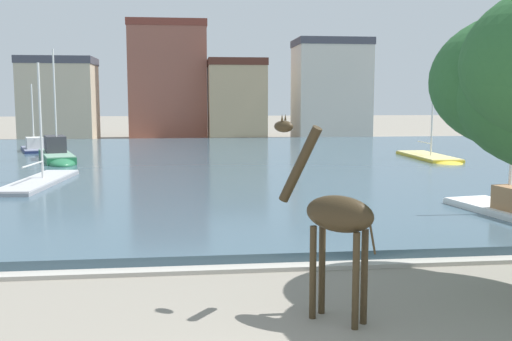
{
  "coord_description": "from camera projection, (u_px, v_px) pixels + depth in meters",
  "views": [
    {
      "loc": [
        -1.52,
        -8.08,
        4.62
      ],
      "look_at": [
        0.77,
        11.56,
        2.2
      ],
      "focal_mm": 41.4,
      "sensor_mm": 36.0,
      "label": 1
    }
  ],
  "objects": [
    {
      "name": "sailboat_white",
      "position": [
        510.0,
        212.0,
        21.73
      ],
      "size": [
        3.12,
        7.39,
        5.71
      ],
      "color": "white",
      "rests_on": "ground"
    },
    {
      "name": "sailboat_navy",
      "position": [
        34.0,
        149.0,
        48.31
      ],
      "size": [
        3.56,
        6.42,
        5.78
      ],
      "color": "navy",
      "rests_on": "ground"
    },
    {
      "name": "quay_edge_coping",
      "position": [
        246.0,
        269.0,
        15.91
      ],
      "size": [
        82.83,
        0.5,
        0.12
      ],
      "primitive_type": "cube",
      "color": "#ADA89E",
      "rests_on": "ground"
    },
    {
      "name": "townhouse_corner_house",
      "position": [
        168.0,
        80.0,
        68.03
      ],
      "size": [
        8.96,
        5.24,
        13.44
      ],
      "color": "#8E5142",
      "rests_on": "ground"
    },
    {
      "name": "sailboat_yellow",
      "position": [
        432.0,
        160.0,
        41.53
      ],
      "size": [
        2.31,
        8.27,
        6.43
      ],
      "color": "gold",
      "rests_on": "ground"
    },
    {
      "name": "sailboat_grey",
      "position": [
        45.0,
        183.0,
        30.23
      ],
      "size": [
        2.53,
        9.33,
        6.4
      ],
      "color": "#939399",
      "rests_on": "ground"
    },
    {
      "name": "townhouse_tall_gabled",
      "position": [
        236.0,
        99.0,
        66.7
      ],
      "size": [
        6.46,
        6.49,
        9.0
      ],
      "color": "tan",
      "rests_on": "ground"
    },
    {
      "name": "giraffe_statue",
      "position": [
        334.0,
        217.0,
        12.15
      ],
      "size": [
        2.02,
        1.95,
        4.29
      ],
      "color": "#382B19",
      "rests_on": "ground"
    },
    {
      "name": "townhouse_end_terrace",
      "position": [
        59.0,
        99.0,
        64.18
      ],
      "size": [
        7.85,
        6.16,
        9.04
      ],
      "color": "#C6B293",
      "rests_on": "ground"
    },
    {
      "name": "townhouse_narrow_midrow",
      "position": [
        331.0,
        89.0,
        67.63
      ],
      "size": [
        8.35,
        6.59,
        11.3
      ],
      "color": "beige",
      "rests_on": "ground"
    },
    {
      "name": "harbor_water",
      "position": [
        210.0,
        164.0,
        39.85
      ],
      "size": [
        82.83,
        48.11,
        0.38
      ],
      "primitive_type": "cube",
      "color": "#3D5666",
      "rests_on": "ground"
    },
    {
      "name": "sailboat_green",
      "position": [
        57.0,
        156.0,
        40.49
      ],
      "size": [
        4.2,
        8.7,
        7.92
      ],
      "color": "#236B42",
      "rests_on": "ground"
    }
  ]
}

